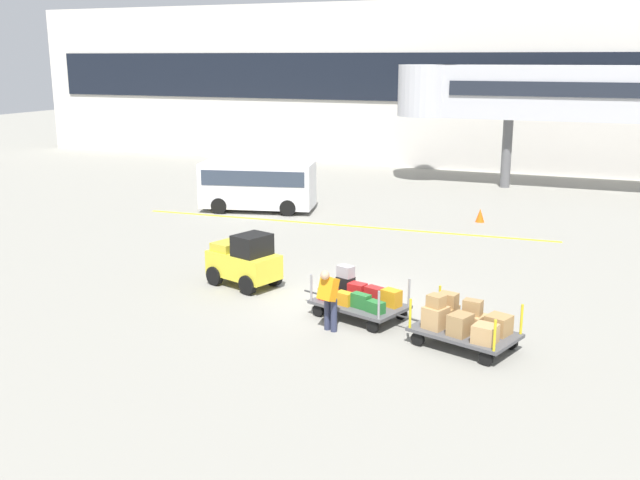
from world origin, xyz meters
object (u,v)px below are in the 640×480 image
object	(u,v)px
baggage_handler	(329,297)
shuttle_van	(258,182)
baggage_cart_lead	(359,298)
safety_cone_near	(480,215)
baggage_tug	(244,261)
baggage_cart_middle	(464,323)

from	to	relation	value
baggage_handler	shuttle_van	bearing A→B (deg)	123.10
baggage_cart_lead	safety_cone_near	xyz separation A→B (m)	(0.98, 12.28, -0.23)
baggage_tug	baggage_handler	bearing A→B (deg)	-34.88
baggage_tug	safety_cone_near	bearing A→B (deg)	66.03
shuttle_van	baggage_handler	bearing A→B (deg)	-56.90
baggage_tug	baggage_cart_lead	bearing A→B (deg)	-17.81
baggage_tug	baggage_cart_middle	xyz separation A→B (m)	(6.77, -2.26, -0.18)
shuttle_van	baggage_cart_lead	bearing A→B (deg)	-52.87
baggage_tug	shuttle_van	world-z (taller)	shuttle_van
baggage_cart_lead	shuttle_van	size ratio (longest dim) A/B	0.60
safety_cone_near	baggage_cart_middle	bearing A→B (deg)	-82.00
baggage_tug	baggage_cart_middle	bearing A→B (deg)	-18.48
baggage_cart_lead	safety_cone_near	world-z (taller)	baggage_cart_lead
baggage_cart_middle	safety_cone_near	world-z (taller)	baggage_cart_middle
baggage_cart_lead	shuttle_van	world-z (taller)	shuttle_van
baggage_cart_lead	baggage_tug	bearing A→B (deg)	162.19
baggage_handler	baggage_cart_lead	bearing A→B (deg)	73.57
baggage_cart_lead	shuttle_van	bearing A→B (deg)	127.13
baggage_cart_lead	baggage_handler	world-z (taller)	baggage_handler
baggage_handler	safety_cone_near	size ratio (longest dim) A/B	2.84
baggage_tug	baggage_handler	xyz separation A→B (m)	(3.56, -2.48, 0.11)
baggage_tug	safety_cone_near	distance (m)	12.07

